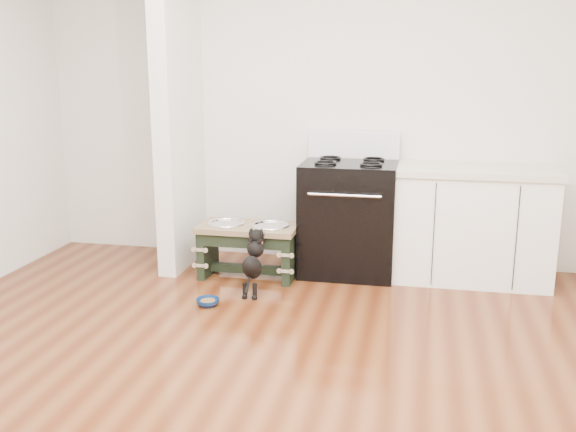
# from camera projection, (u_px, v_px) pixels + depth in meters

# --- Properties ---
(ground) EXTENTS (5.00, 5.00, 0.00)m
(ground) POSITION_uv_depth(u_px,v_px,m) (253.00, 395.00, 3.37)
(ground) COLOR #4B200D
(ground) RESTS_ON ground
(room_shell) EXTENTS (5.00, 5.00, 5.00)m
(room_shell) POSITION_uv_depth(u_px,v_px,m) (248.00, 81.00, 3.00)
(room_shell) COLOR silver
(room_shell) RESTS_ON ground
(partition_wall) EXTENTS (0.15, 0.80, 2.70)m
(partition_wall) POSITION_uv_depth(u_px,v_px,m) (179.00, 107.00, 5.29)
(partition_wall) COLOR silver
(partition_wall) RESTS_ON ground
(oven_range) EXTENTS (0.76, 0.69, 1.14)m
(oven_range) POSITION_uv_depth(u_px,v_px,m) (349.00, 216.00, 5.27)
(oven_range) COLOR black
(oven_range) RESTS_ON ground
(cabinet_run) EXTENTS (1.24, 0.64, 0.91)m
(cabinet_run) POSITION_uv_depth(u_px,v_px,m) (472.00, 224.00, 5.10)
(cabinet_run) COLOR white
(cabinet_run) RESTS_ON ground
(dog_feeder) EXTENTS (0.79, 0.42, 0.45)m
(dog_feeder) POSITION_uv_depth(u_px,v_px,m) (248.00, 240.00, 5.17)
(dog_feeder) COLOR black
(dog_feeder) RESTS_ON ground
(puppy) EXTENTS (0.14, 0.41, 0.48)m
(puppy) POSITION_uv_depth(u_px,v_px,m) (254.00, 260.00, 4.80)
(puppy) COLOR black
(puppy) RESTS_ON ground
(floor_bowl) EXTENTS (0.22, 0.22, 0.05)m
(floor_bowl) POSITION_uv_depth(u_px,v_px,m) (208.00, 302.00, 4.61)
(floor_bowl) COLOR navy
(floor_bowl) RESTS_ON ground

